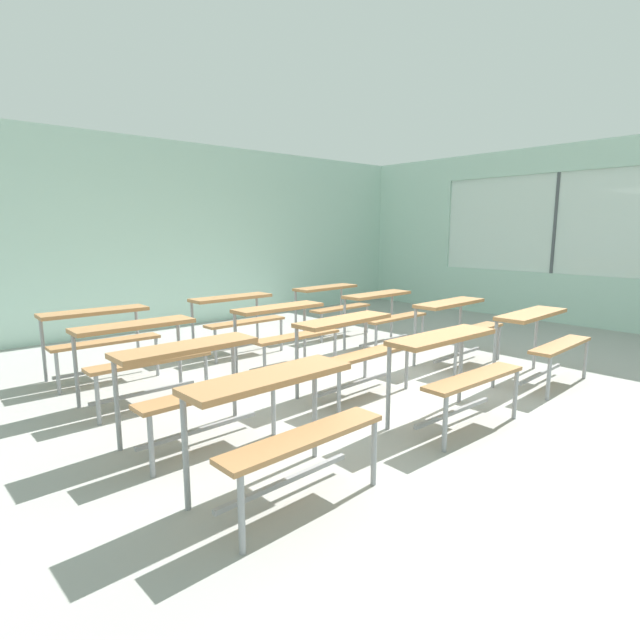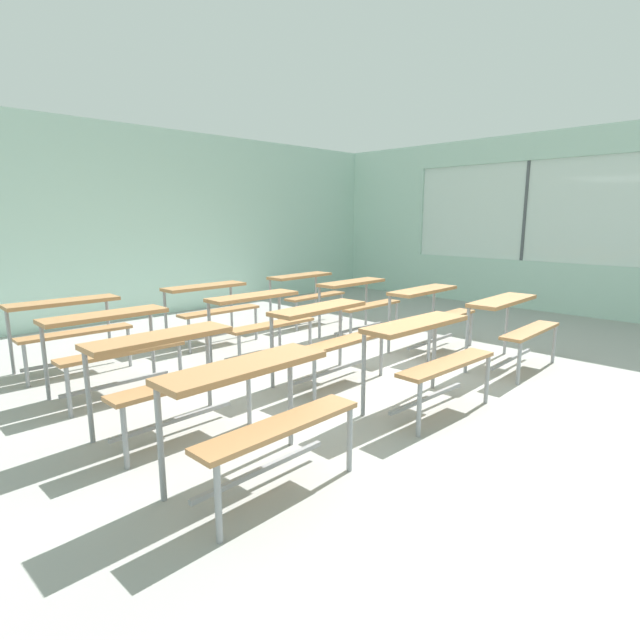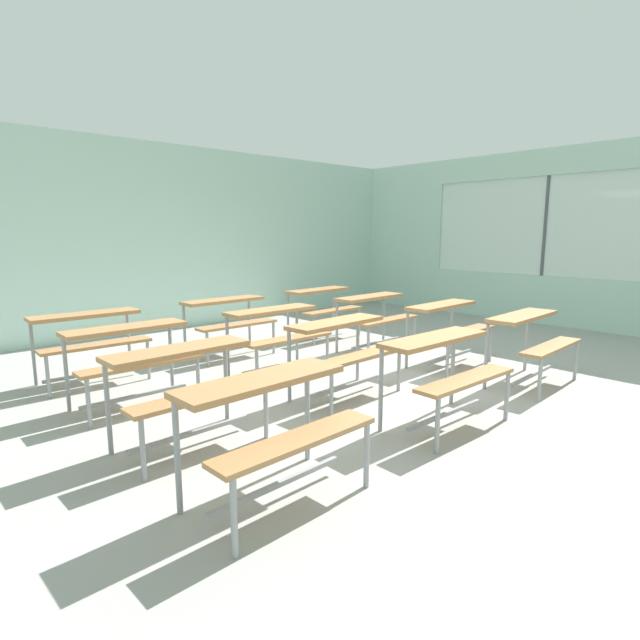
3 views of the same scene
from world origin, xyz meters
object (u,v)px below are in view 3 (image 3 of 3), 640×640
at_px(desk_bench_r2c2, 376,309).
at_px(desk_bench_r3c0, 89,331).
at_px(desk_bench_r2c0, 131,347).
at_px(desk_bench_r2c1, 277,325).
at_px(desk_bench_r3c1, 228,313).
at_px(desk_bench_r3c2, 323,301).
at_px(desk_bench_r1c1, 344,340).
at_px(desk_bench_r0c1, 445,360).
at_px(desk_bench_r1c2, 449,319).
at_px(desk_bench_r1c0, 187,373).
at_px(desk_bench_r0c2, 532,332).
at_px(desk_bench_r0c0, 274,410).

distance_m(desk_bench_r2c2, desk_bench_r3c0, 3.56).
height_order(desk_bench_r2c0, desk_bench_r2c1, same).
xyz_separation_m(desk_bench_r2c0, desk_bench_r2c2, (3.36, -0.02, 0.00)).
relative_size(desk_bench_r3c1, desk_bench_r3c2, 0.98).
bearing_deg(desk_bench_r2c0, desk_bench_r1c1, -34.05).
distance_m(desk_bench_r0c1, desk_bench_r1c1, 1.10).
distance_m(desk_bench_r1c1, desk_bench_r1c2, 1.78).
relative_size(desk_bench_r1c0, desk_bench_r2c1, 1.01).
bearing_deg(desk_bench_r3c2, desk_bench_r2c2, -94.64).
bearing_deg(desk_bench_r3c2, desk_bench_r3c1, 177.71).
xyz_separation_m(desk_bench_r1c2, desk_bench_r3c2, (-0.03, 2.20, 0.00)).
height_order(desk_bench_r1c0, desk_bench_r3c1, same).
bearing_deg(desk_bench_r3c0, desk_bench_r0c2, -42.23).
distance_m(desk_bench_r0c1, desk_bench_r3c1, 3.26).
xyz_separation_m(desk_bench_r1c1, desk_bench_r3c1, (0.05, 2.16, 0.00)).
relative_size(desk_bench_r1c1, desk_bench_r2c1, 1.02).
bearing_deg(desk_bench_r3c2, desk_bench_r1c0, -150.19).
xyz_separation_m(desk_bench_r2c1, desk_bench_r2c2, (1.72, 0.03, 0.00)).
height_order(desk_bench_r2c2, desk_bench_r3c2, same).
height_order(desk_bench_r0c2, desk_bench_r2c0, same).
bearing_deg(desk_bench_r2c2, desk_bench_r2c1, 179.32).
height_order(desk_bench_r2c0, desk_bench_r3c2, same).
bearing_deg(desk_bench_r0c1, desk_bench_r3c0, 119.23).
height_order(desk_bench_r0c0, desk_bench_r3c0, same).
xyz_separation_m(desk_bench_r1c2, desk_bench_r3c0, (-3.45, 2.20, 0.00)).
bearing_deg(desk_bench_r0c0, desk_bench_r1c1, 31.06).
bearing_deg(desk_bench_r0c2, desk_bench_r2c1, 126.45).
distance_m(desk_bench_r2c1, desk_bench_r2c2, 1.72).
xyz_separation_m(desk_bench_r1c2, desk_bench_r3c1, (-1.72, 2.19, 0.00)).
bearing_deg(desk_bench_r2c1, desk_bench_r3c2, 32.57).
bearing_deg(desk_bench_r3c2, desk_bench_r2c1, -150.36).
relative_size(desk_bench_r0c0, desk_bench_r0c1, 1.00).
bearing_deg(desk_bench_r1c2, desk_bench_r3c2, 88.68).
bearing_deg(desk_bench_r1c1, desk_bench_r1c0, 178.07).
relative_size(desk_bench_r1c0, desk_bench_r3c0, 1.00).
height_order(desk_bench_r1c2, desk_bench_r3c0, same).
distance_m(desk_bench_r0c0, desk_bench_r2c1, 2.73).
distance_m(desk_bench_r2c2, desk_bench_r3c1, 1.98).
bearing_deg(desk_bench_r2c2, desk_bench_r3c0, 160.74).
relative_size(desk_bench_r1c2, desk_bench_r2c0, 1.02).
bearing_deg(desk_bench_r1c2, desk_bench_r2c2, 91.09).
relative_size(desk_bench_r0c0, desk_bench_r1c2, 1.00).
distance_m(desk_bench_r0c0, desk_bench_r1c2, 3.63).
bearing_deg(desk_bench_r2c0, desk_bench_r3c2, 17.42).
height_order(desk_bench_r1c1, desk_bench_r2c1, same).
distance_m(desk_bench_r2c0, desk_bench_r2c1, 1.65).
bearing_deg(desk_bench_r1c1, desk_bench_r0c2, -34.52).
bearing_deg(desk_bench_r3c0, desk_bench_r3c2, 1.53).
relative_size(desk_bench_r2c2, desk_bench_r3c2, 0.99).
xyz_separation_m(desk_bench_r3c0, desk_bench_r3c1, (1.73, -0.01, 0.00)).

